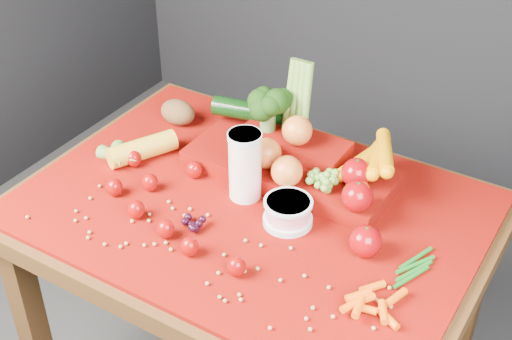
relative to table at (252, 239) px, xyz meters
The scene contains 12 objects.
table is the anchor object (origin of this frame).
red_cloth 0.10m from the table, ahead, with size 1.05×0.75×0.01m, color #760603.
milk_glass 0.20m from the table, 144.53° to the left, with size 0.08×0.08×0.18m.
yogurt_bowl 0.18m from the table, ahead, with size 0.11×0.11×0.06m.
strawberry_scatter 0.25m from the table, 140.91° to the right, with size 0.48×0.28×0.05m.
dark_grape_cluster 0.20m from the table, 117.08° to the right, with size 0.06×0.05×0.03m, color black, non-canonical shape.
soybean_scatter 0.23m from the table, 90.00° to the right, with size 0.84×0.24×0.01m, color #A47E46, non-canonical shape.
corn_ear 0.39m from the table, behind, with size 0.24×0.26×0.06m.
potato 0.45m from the table, 150.65° to the left, with size 0.10×0.07×0.07m, color #55391B.
baby_carrot_pile 0.42m from the table, 21.89° to the right, with size 0.17×0.17×0.03m, color #EB5608, non-canonical shape.
green_bean_pile 0.41m from the table, ahead, with size 0.14×0.12×0.01m, color #155D17, non-canonical shape.
produce_mound 0.23m from the table, 75.54° to the left, with size 0.59×0.36×0.27m.
Camera 1 is at (0.71, -1.13, 1.80)m, focal length 50.00 mm.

